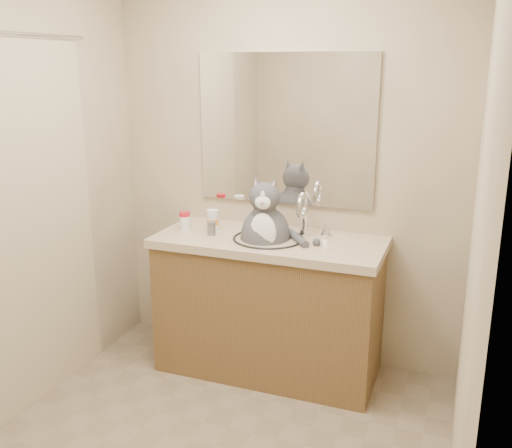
{
  "coord_description": "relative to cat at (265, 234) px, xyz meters",
  "views": [
    {
      "loc": [
        1.05,
        -2.05,
        1.82
      ],
      "look_at": [
        0.03,
        0.65,
        1.02
      ],
      "focal_mm": 40.0,
      "sensor_mm": 36.0,
      "label": 1
    }
  ],
  "objects": [
    {
      "name": "room",
      "position": [
        0.02,
        -0.95,
        0.32
      ],
      "size": [
        2.22,
        2.52,
        2.42
      ],
      "color": "gray",
      "rests_on": "ground"
    },
    {
      "name": "vanity",
      "position": [
        0.02,
        0.02,
        -0.44
      ],
      "size": [
        1.34,
        0.59,
        1.12
      ],
      "color": "brown",
      "rests_on": "ground"
    },
    {
      "name": "mirror",
      "position": [
        0.02,
        0.29,
        0.57
      ],
      "size": [
        1.1,
        0.02,
        0.9
      ],
      "primitive_type": "cube",
      "color": "white",
      "rests_on": "room"
    },
    {
      "name": "shower_curtain",
      "position": [
        -1.03,
        -0.85,
        0.15
      ],
      "size": [
        0.02,
        1.3,
        1.93
      ],
      "color": "#C2B792",
      "rests_on": "ground"
    },
    {
      "name": "cat",
      "position": [
        0.0,
        0.0,
        0.0
      ],
      "size": [
        0.47,
        0.38,
        0.58
      ],
      "rotation": [
        0.0,
        0.0,
        0.2
      ],
      "color": "#4D4D52",
      "rests_on": "vanity"
    },
    {
      "name": "pill_bottle_redcap",
      "position": [
        -0.53,
        0.0,
        0.03
      ],
      "size": [
        0.08,
        0.08,
        0.11
      ],
      "rotation": [
        0.0,
        0.0,
        0.31
      ],
      "color": "white",
      "rests_on": "vanity"
    },
    {
      "name": "pill_bottle_orange",
      "position": [
        -0.37,
        0.06,
        0.03
      ],
      "size": [
        0.09,
        0.09,
        0.12
      ],
      "rotation": [
        0.0,
        0.0,
        -0.4
      ],
      "color": "white",
      "rests_on": "vanity"
    },
    {
      "name": "grey_canister",
      "position": [
        -0.33,
        -0.04,
        0.01
      ],
      "size": [
        0.07,
        0.07,
        0.08
      ],
      "rotation": [
        0.0,
        0.0,
        0.37
      ],
      "color": "slate",
      "rests_on": "vanity"
    }
  ]
}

